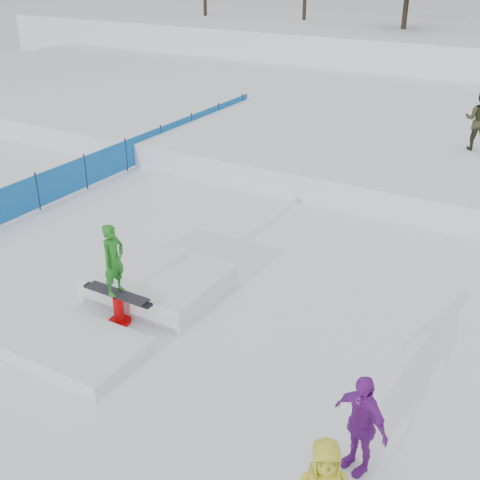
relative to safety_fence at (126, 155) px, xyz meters
The scene contains 7 objects.
ground 9.28m from the safety_fence, 45.44° to the right, with size 120.00×120.00×0.00m, color white.
snow_berm 24.29m from the safety_fence, 74.48° to the left, with size 60.00×14.00×2.40m, color white.
snow_midrise 11.43m from the safety_fence, 55.34° to the left, with size 50.00×18.00×0.80m, color white.
safety_fence is the anchor object (origin of this frame).
walker_olive 11.36m from the safety_fence, 29.07° to the left, with size 0.94×0.73×1.93m, color #2D2B19.
spectator_purple 13.72m from the safety_fence, 36.66° to the right, with size 0.93×0.39×1.59m, color purple.
jib_rail_feature 8.63m from the safety_fence, 48.73° to the right, with size 2.60×4.40×2.11m.
Camera 1 is at (6.24, -7.86, 6.67)m, focal length 45.00 mm.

